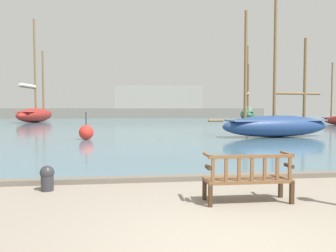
# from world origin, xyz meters

# --- Properties ---
(ground_plane) EXTENTS (160.00, 160.00, 0.00)m
(ground_plane) POSITION_xyz_m (0.00, 0.00, 0.00)
(ground_plane) COLOR gray
(harbor_water) EXTENTS (100.00, 80.00, 0.08)m
(harbor_water) POSITION_xyz_m (0.00, 44.00, 0.04)
(harbor_water) COLOR slate
(harbor_water) RESTS_ON ground
(quay_edge_kerb) EXTENTS (40.00, 0.30, 0.12)m
(quay_edge_kerb) POSITION_xyz_m (0.00, 3.85, 0.06)
(quay_edge_kerb) COLOR #675F54
(quay_edge_kerb) RESTS_ON ground
(park_bench) EXTENTS (1.60, 0.53, 0.92)m
(park_bench) POSITION_xyz_m (0.95, 1.85, 0.47)
(park_bench) COLOR #3D2A19
(park_bench) RESTS_ON ground
(sailboat_far_starboard) EXTENTS (3.66, 8.90, 12.54)m
(sailboat_far_starboard) POSITION_xyz_m (-12.43, 37.85, 1.16)
(sailboat_far_starboard) COLOR maroon
(sailboat_far_starboard) RESTS_ON harbor_water
(sailboat_distant_harbor) EXTENTS (4.66, 9.00, 10.72)m
(sailboat_distant_harbor) POSITION_xyz_m (16.05, 41.69, 1.09)
(sailboat_distant_harbor) COLOR #2D6647
(sailboat_distant_harbor) RESTS_ON harbor_water
(sailboat_outer_starboard) EXTENTS (7.79, 2.74, 8.39)m
(sailboat_outer_starboard) POSITION_xyz_m (7.44, 14.32, 0.86)
(sailboat_outer_starboard) COLOR navy
(sailboat_outer_starboard) RESTS_ON harbor_water
(mooring_bollard) EXTENTS (0.30, 0.30, 0.54)m
(mooring_bollard) POSITION_xyz_m (-2.97, 3.22, 0.29)
(mooring_bollard) COLOR #2D2D33
(mooring_bollard) RESTS_ON ground
(channel_buoy) EXTENTS (0.78, 0.78, 1.48)m
(channel_buoy) POSITION_xyz_m (-3.45, 14.00, 0.47)
(channel_buoy) COLOR red
(channel_buoy) RESTS_ON harbor_water
(far_breakwater) EXTENTS (46.87, 2.40, 5.77)m
(far_breakwater) POSITION_xyz_m (1.66, 53.98, 1.99)
(far_breakwater) COLOR slate
(far_breakwater) RESTS_ON ground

